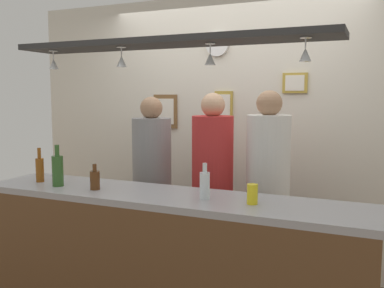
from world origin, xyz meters
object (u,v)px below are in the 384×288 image
object	(u,v)px
person_right_white_patterned_shirt	(268,177)
bottle_beer_amber_tall	(40,169)
picture_frame_crest	(224,105)
wall_clock	(217,45)
person_left_grey_shirt	(152,172)
drink_can	(252,194)
picture_frame_upper_small	(295,83)
bottle_champagne_green	(58,170)
bottle_soda_clear	(205,185)
bottle_beer_brown_stubby	(95,180)
person_middle_red_shirt	(213,174)
picture_frame_caricature	(165,111)

from	to	relation	value
person_right_white_patterned_shirt	bottle_beer_amber_tall	xyz separation A→B (m)	(-1.56, -0.79, 0.08)
picture_frame_crest	wall_clock	size ratio (longest dim) A/B	1.18
person_left_grey_shirt	drink_can	size ratio (longest dim) A/B	13.46
bottle_beer_amber_tall	picture_frame_upper_small	size ratio (longest dim) A/B	1.18
bottle_beer_amber_tall	wall_clock	size ratio (longest dim) A/B	1.18
person_left_grey_shirt	picture_frame_crest	bearing A→B (deg)	55.68
bottle_champagne_green	picture_frame_crest	world-z (taller)	picture_frame_crest
picture_frame_crest	picture_frame_upper_small	size ratio (longest dim) A/B	1.18
person_right_white_patterned_shirt	bottle_soda_clear	size ratio (longest dim) A/B	7.36
wall_clock	bottle_beer_brown_stubby	bearing A→B (deg)	-103.52
person_middle_red_shirt	wall_clock	distance (m)	1.30
bottle_beer_brown_stubby	bottle_champagne_green	size ratio (longest dim) A/B	0.60
bottle_champagne_green	drink_can	size ratio (longest dim) A/B	2.46
bottle_beer_amber_tall	picture_frame_crest	distance (m)	1.78
person_right_white_patterned_shirt	picture_frame_crest	bearing A→B (deg)	132.95
bottle_champagne_green	drink_can	world-z (taller)	bottle_champagne_green
person_middle_red_shirt	picture_frame_crest	size ratio (longest dim) A/B	6.44
bottle_beer_brown_stubby	person_right_white_patterned_shirt	bearing A→B (deg)	39.70
person_middle_red_shirt	picture_frame_crest	distance (m)	0.86
person_left_grey_shirt	bottle_champagne_green	distance (m)	0.91
bottle_champagne_green	wall_clock	xyz separation A→B (m)	(0.67, 1.48, 1.01)
person_right_white_patterned_shirt	bottle_champagne_green	xyz separation A→B (m)	(-1.33, -0.85, 0.10)
person_right_white_patterned_shirt	drink_can	size ratio (longest dim) A/B	13.88
picture_frame_upper_small	wall_clock	size ratio (longest dim) A/B	1.00
bottle_soda_clear	picture_frame_caricature	distance (m)	1.79
person_right_white_patterned_shirt	bottle_beer_brown_stubby	distance (m)	1.32
person_middle_red_shirt	picture_frame_upper_small	bearing A→B (deg)	49.84
person_left_grey_shirt	person_right_white_patterned_shirt	distance (m)	1.03
bottle_champagne_green	picture_frame_upper_small	distance (m)	2.15
person_left_grey_shirt	picture_frame_upper_small	bearing A→B (deg)	29.98
person_left_grey_shirt	person_middle_red_shirt	bearing A→B (deg)	0.00
person_left_grey_shirt	picture_frame_caricature	world-z (taller)	picture_frame_caricature
person_left_grey_shirt	person_middle_red_shirt	world-z (taller)	person_middle_red_shirt
wall_clock	picture_frame_caricature	bearing A→B (deg)	179.36
person_left_grey_shirt	wall_clock	distance (m)	1.36
wall_clock	person_left_grey_shirt	bearing A→B (deg)	-120.26
bottle_beer_amber_tall	picture_frame_caricature	size ratio (longest dim) A/B	0.76
person_left_grey_shirt	picture_frame_upper_small	size ratio (longest dim) A/B	7.47
picture_frame_crest	bottle_soda_clear	bearing A→B (deg)	-75.17
drink_can	wall_clock	bearing A→B (deg)	117.93
bottle_beer_amber_tall	wall_clock	xyz separation A→B (m)	(0.90, 1.42, 1.03)
bottle_beer_brown_stubby	bottle_soda_clear	xyz separation A→B (m)	(0.80, 0.05, 0.02)
person_left_grey_shirt	wall_clock	size ratio (longest dim) A/B	7.47
bottle_soda_clear	bottle_beer_amber_tall	size ratio (longest dim) A/B	0.88
person_left_grey_shirt	drink_can	world-z (taller)	person_left_grey_shirt
picture_frame_crest	person_left_grey_shirt	bearing A→B (deg)	-124.32
drink_can	picture_frame_caricature	world-z (taller)	picture_frame_caricature
bottle_beer_brown_stubby	picture_frame_caricature	xyz separation A→B (m)	(-0.20, 1.48, 0.42)
picture_frame_upper_small	picture_frame_caricature	bearing A→B (deg)	180.00
bottle_champagne_green	picture_frame_crest	xyz separation A→B (m)	(0.74, 1.49, 0.44)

